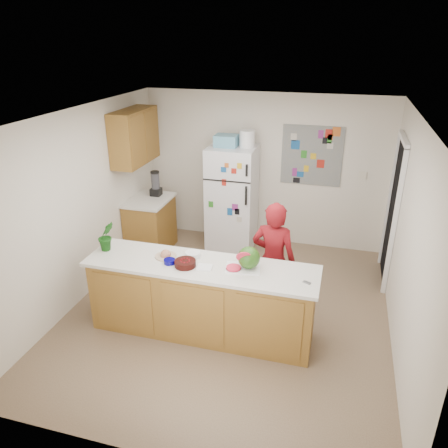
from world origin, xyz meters
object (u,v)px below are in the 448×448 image
(cherry_bowl, at_px, (185,263))
(watermelon, at_px, (249,258))
(refrigerator, at_px, (232,198))
(person, at_px, (273,260))

(cherry_bowl, bearing_deg, watermelon, 11.30)
(refrigerator, relative_size, watermelon, 6.85)
(refrigerator, bearing_deg, cherry_bowl, -87.76)
(refrigerator, distance_m, cherry_bowl, 2.47)
(refrigerator, relative_size, cherry_bowl, 7.04)
(person, relative_size, watermelon, 6.11)
(refrigerator, xyz_separation_m, cherry_bowl, (0.10, -2.46, 0.11))
(refrigerator, bearing_deg, watermelon, -71.15)
(watermelon, bearing_deg, refrigerator, 108.85)
(person, xyz_separation_m, watermelon, (-0.19, -0.56, 0.30))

